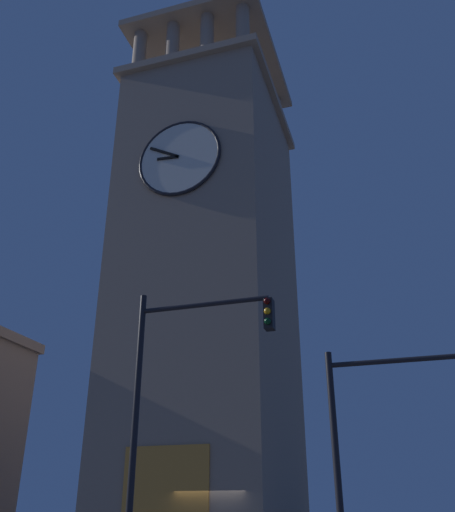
{
  "coord_description": "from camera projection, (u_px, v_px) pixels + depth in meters",
  "views": [
    {
      "loc": [
        -6.71,
        19.96,
        1.78
      ],
      "look_at": [
        0.72,
        -3.43,
        13.18
      ],
      "focal_mm": 39.1,
      "sensor_mm": 36.0,
      "label": 1
    }
  ],
  "objects": [
    {
      "name": "traffic_signal_mid",
      "position": [
        389.0,
        424.0,
        12.27
      ],
      "size": [
        3.64,
        0.41,
        5.3
      ],
      "color": "black",
      "rests_on": "ground_plane"
    },
    {
      "name": "traffic_signal_near",
      "position": [
        175.0,
        386.0,
        13.19
      ],
      "size": [
        3.52,
        0.41,
        6.94
      ],
      "color": "black",
      "rests_on": "ground_plane"
    },
    {
      "name": "clocktower",
      "position": [
        210.0,
        288.0,
        26.63
      ],
      "size": [
        7.49,
        9.12,
        28.08
      ],
      "color": "gray",
      "rests_on": "ground_plane"
    }
  ]
}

